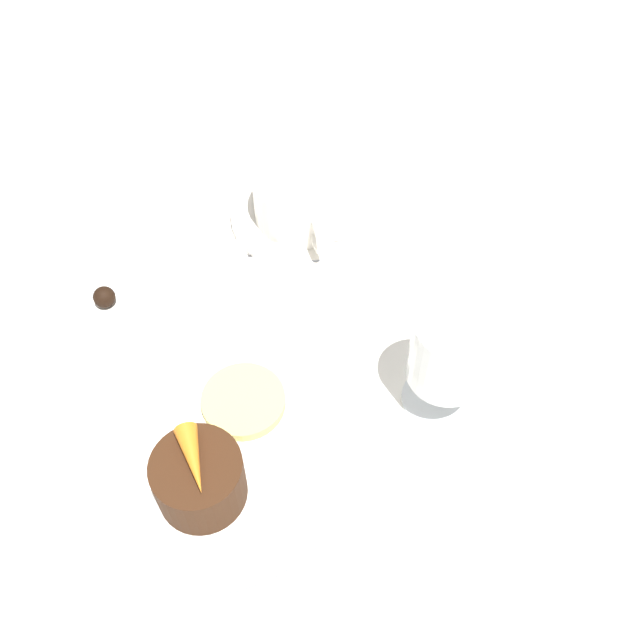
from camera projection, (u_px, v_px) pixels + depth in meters
name	position (u px, v px, depth m)	size (l,w,h in m)	color
ground_plane	(283.00, 453.00, 0.62)	(3.00, 3.00, 0.00)	white
dinner_plate	(213.00, 447.00, 0.61)	(0.27, 0.27, 0.01)	white
saucer	(306.00, 214.00, 0.77)	(0.15, 0.15, 0.01)	white
coffee_cup	(303.00, 196.00, 0.74)	(0.13, 0.10, 0.05)	white
spoon	(311.00, 240.00, 0.74)	(0.02, 0.10, 0.00)	silver
wine_glass	(449.00, 355.00, 0.59)	(0.06, 0.06, 0.11)	silver
fork	(191.00, 275.00, 0.73)	(0.02, 0.18, 0.01)	silver
dessert_cake	(199.00, 479.00, 0.56)	(0.07, 0.07, 0.05)	#381E0F
carrot_garnish	(193.00, 460.00, 0.54)	(0.05, 0.02, 0.02)	orange
pineapple_slice	(244.00, 401.00, 0.63)	(0.07, 0.07, 0.01)	#EFE075
chocolate_truffle	(104.00, 297.00, 0.70)	(0.02, 0.02, 0.02)	black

